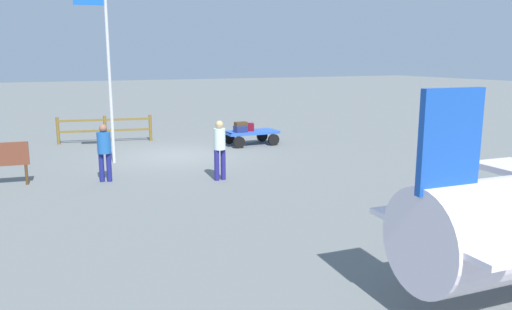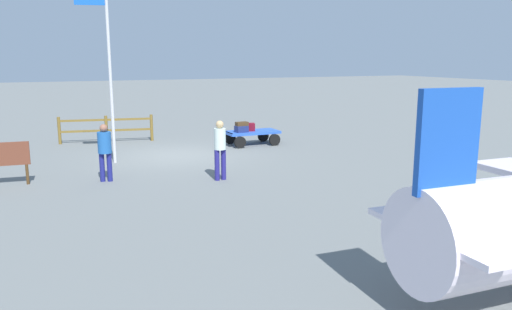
# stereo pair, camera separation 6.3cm
# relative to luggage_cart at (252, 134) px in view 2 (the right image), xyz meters

# --- Properties ---
(ground_plane) EXTENTS (120.00, 120.00, 0.00)m
(ground_plane) POSITION_rel_luggage_cart_xyz_m (3.30, 0.96, -0.42)
(ground_plane) COLOR slate
(luggage_cart) EXTENTS (2.10, 1.18, 0.55)m
(luggage_cart) POSITION_rel_luggage_cart_xyz_m (0.00, 0.00, 0.00)
(luggage_cart) COLOR blue
(luggage_cart) RESTS_ON ground
(suitcase_dark) EXTENTS (0.53, 0.44, 0.30)m
(suitcase_dark) POSITION_rel_luggage_cart_xyz_m (0.08, -0.07, 0.29)
(suitcase_dark) COLOR maroon
(suitcase_dark) RESTS_ON luggage_cart
(suitcase_grey) EXTENTS (0.48, 0.31, 0.40)m
(suitcase_grey) POSITION_rel_luggage_cart_xyz_m (0.46, 0.11, 0.33)
(suitcase_grey) COLOR #44301B
(suitcase_grey) RESTS_ON luggage_cart
(suitcase_maroon) EXTENTS (0.50, 0.39, 0.25)m
(suitcase_maroon) POSITION_rel_luggage_cart_xyz_m (0.50, 0.16, 0.26)
(suitcase_maroon) COLOR navy
(suitcase_maroon) RESTS_ON luggage_cart
(worker_lead) EXTENTS (0.35, 0.35, 1.69)m
(worker_lead) POSITION_rel_luggage_cart_xyz_m (3.12, 4.96, 0.56)
(worker_lead) COLOR navy
(worker_lead) RESTS_ON ground
(worker_trailing) EXTENTS (0.46, 0.46, 1.61)m
(worker_trailing) POSITION_rel_luggage_cart_xyz_m (6.09, 3.82, 0.54)
(worker_trailing) COLOR navy
(worker_trailing) RESTS_ON ground
(flagpole) EXTENTS (1.00, 0.22, 5.62)m
(flagpole) POSITION_rel_luggage_cart_xyz_m (5.59, 1.32, 2.90)
(flagpole) COLOR silver
(flagpole) RESTS_ON ground
(signboard) EXTENTS (1.06, 0.16, 1.19)m
(signboard) POSITION_rel_luggage_cart_xyz_m (8.52, 3.25, 0.36)
(signboard) COLOR #4C3319
(signboard) RESTS_ON ground
(wooden_fence) EXTENTS (3.67, 0.75, 1.09)m
(wooden_fence) POSITION_rel_luggage_cart_xyz_m (5.17, -2.91, 0.21)
(wooden_fence) COLOR brown
(wooden_fence) RESTS_ON ground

